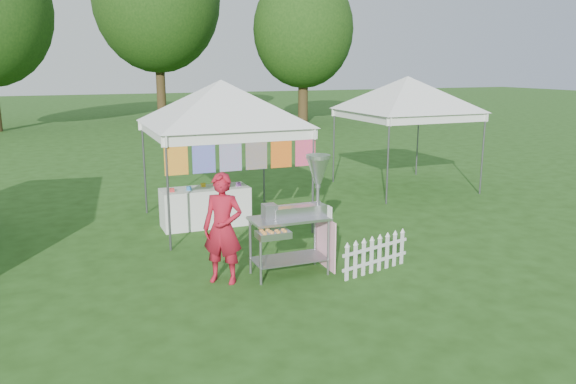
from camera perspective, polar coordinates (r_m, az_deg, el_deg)
name	(u,v)px	position (r m, az deg, el deg)	size (l,w,h in m)	color
ground	(286,278)	(8.96, -0.20, -8.77)	(120.00, 120.00, 0.00)	#224313
canopy_main	(221,80)	(11.65, -6.83, 11.20)	(4.24, 4.24, 3.45)	#59595E
canopy_right	(408,77)	(15.38, 12.09, 11.40)	(4.24, 4.24, 3.45)	#59595E
tree_right	(303,30)	(32.55, 1.58, 16.14)	(5.60, 5.60, 8.42)	#392A14
donut_cart	(301,206)	(8.87, 1.36, -1.39)	(1.38, 0.92, 1.91)	gray
vendor	(223,229)	(8.62, -6.64, -3.71)	(0.63, 0.41, 1.72)	#A51426
picket_fence	(376,255)	(9.24, 8.88, -6.35)	(1.40, 0.39, 0.56)	silver
display_table	(205,207)	(11.81, -8.38, -1.51)	(1.80, 0.70, 0.81)	white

